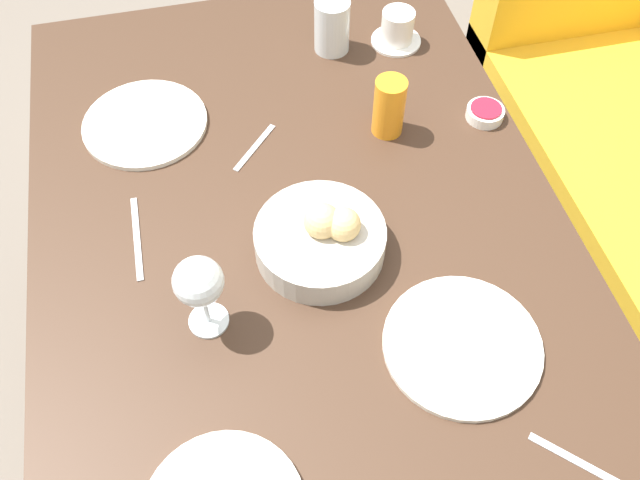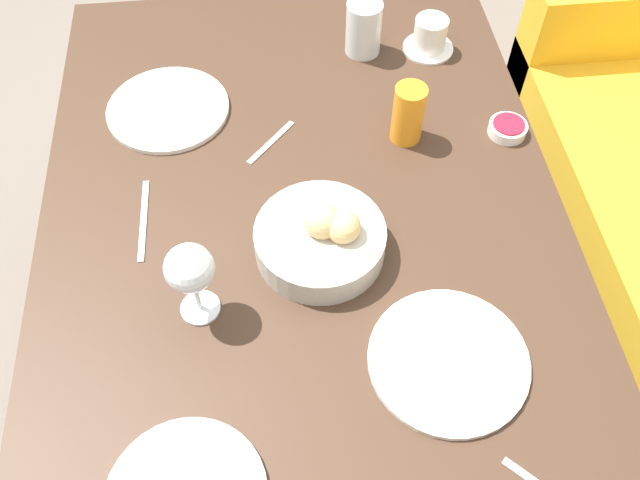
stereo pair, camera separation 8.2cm
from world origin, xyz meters
The scene contains 12 objects.
ground_plane centered at (0.00, 0.00, 0.00)m, with size 10.00×10.00×0.00m, color #6B6056.
dining_table centered at (0.00, 0.00, 0.65)m, with size 1.52×0.93×0.74m.
bread_basket centered at (-0.02, 0.02, 0.77)m, with size 0.22×0.22×0.10m.
plate_near_left centered at (-0.38, -0.24, 0.75)m, with size 0.24×0.24×0.01m.
plate_far_center centered at (0.21, 0.19, 0.75)m, with size 0.25×0.25×0.01m.
juice_glass centered at (-0.26, 0.21, 0.80)m, with size 0.06×0.06×0.12m.
water_tumbler centered at (-0.53, 0.17, 0.80)m, with size 0.07×0.07×0.11m.
wine_glass centered at (0.08, -0.18, 0.85)m, with size 0.08×0.08×0.16m.
coffee_cup centered at (-0.51, 0.31, 0.77)m, with size 0.11×0.11×0.07m.
jam_bowl_berry centered at (-0.25, 0.41, 0.75)m, with size 0.07×0.07×0.03m.
knife_silver centered at (-0.11, -0.28, 0.74)m, with size 0.18×0.01×0.00m.
spoon_coffee centered at (-0.27, -0.05, 0.74)m, with size 0.11×0.10×0.00m.
Camera 2 is at (0.64, -0.05, 1.68)m, focal length 38.00 mm.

